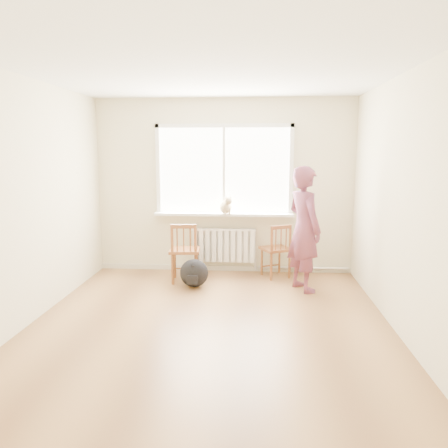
% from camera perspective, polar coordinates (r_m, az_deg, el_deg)
% --- Properties ---
extents(floor, '(4.50, 4.50, 0.00)m').
position_cam_1_polar(floor, '(4.95, -1.91, -13.08)').
color(floor, '#9D6E40').
rests_on(floor, ground).
extents(ceiling, '(4.50, 4.50, 0.00)m').
position_cam_1_polar(ceiling, '(4.64, -2.10, 19.41)').
color(ceiling, white).
rests_on(ceiling, back_wall).
extents(back_wall, '(4.00, 0.01, 2.70)m').
position_cam_1_polar(back_wall, '(6.83, 0.02, 4.91)').
color(back_wall, beige).
rests_on(back_wall, ground).
extents(window, '(2.12, 0.05, 1.42)m').
position_cam_1_polar(window, '(6.79, 0.01, 7.52)').
color(window, white).
rests_on(window, back_wall).
extents(windowsill, '(2.15, 0.22, 0.04)m').
position_cam_1_polar(windowsill, '(6.77, -0.04, 1.29)').
color(windowsill, white).
rests_on(windowsill, back_wall).
extents(radiator, '(1.00, 0.12, 0.55)m').
position_cam_1_polar(radiator, '(6.88, -0.03, -2.73)').
color(radiator, white).
rests_on(radiator, back_wall).
extents(heating_pipe, '(1.40, 0.04, 0.04)m').
position_cam_1_polar(heating_pipe, '(7.02, 10.27, -5.66)').
color(heating_pipe, silver).
rests_on(heating_pipe, back_wall).
extents(baseboard, '(4.00, 0.03, 0.08)m').
position_cam_1_polar(baseboard, '(7.05, 0.01, -5.77)').
color(baseboard, beige).
rests_on(baseboard, ground).
extents(chair_left, '(0.47, 0.45, 0.88)m').
position_cam_1_polar(chair_left, '(6.38, -5.18, -3.72)').
color(chair_left, brown).
rests_on(chair_left, floor).
extents(chair_right, '(0.54, 0.53, 0.82)m').
position_cam_1_polar(chair_right, '(6.63, 6.96, -3.49)').
color(chair_right, brown).
rests_on(chair_right, floor).
extents(person, '(0.65, 0.74, 1.71)m').
position_cam_1_polar(person, '(6.03, 10.42, -0.64)').
color(person, '#B53C65').
rests_on(person, floor).
extents(cat, '(0.27, 0.42, 0.29)m').
position_cam_1_polar(cat, '(6.67, 0.27, 2.35)').
color(cat, beige).
rests_on(cat, windowsill).
extents(backpack, '(0.48, 0.41, 0.40)m').
position_cam_1_polar(backpack, '(6.20, -3.93, -6.42)').
color(backpack, black).
rests_on(backpack, floor).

